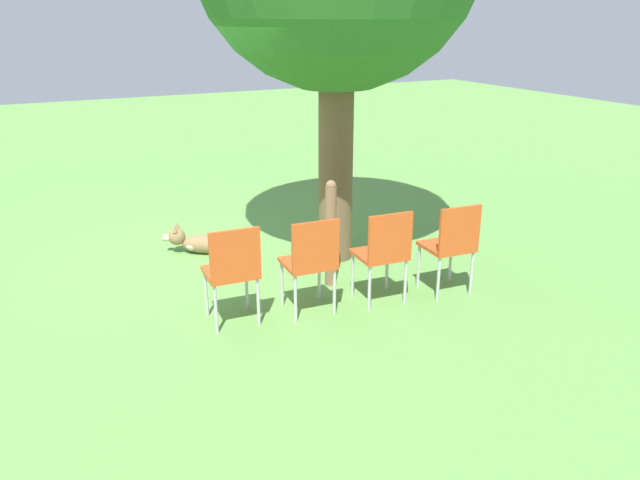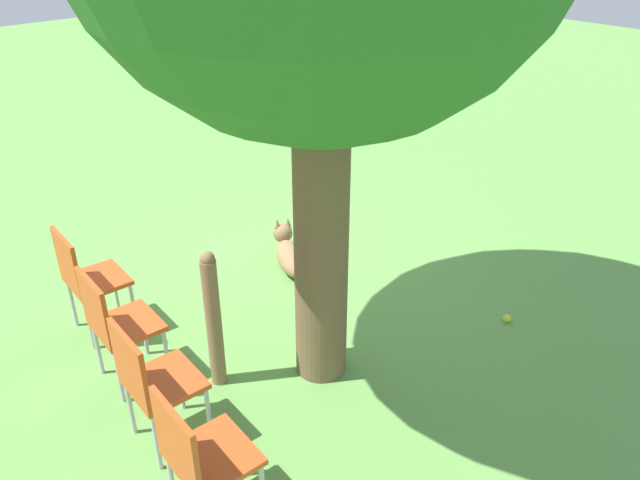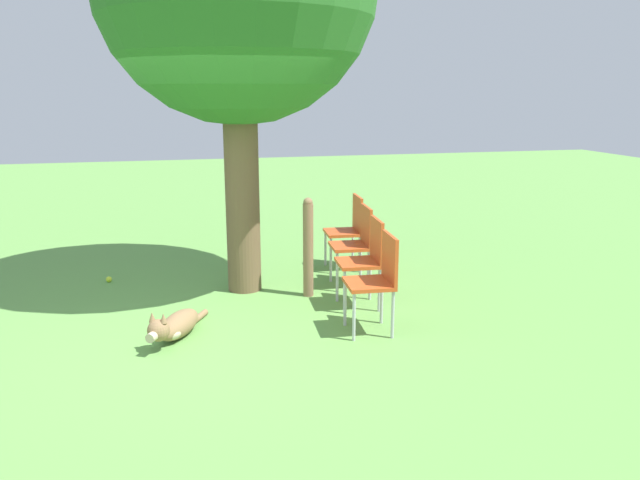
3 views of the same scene
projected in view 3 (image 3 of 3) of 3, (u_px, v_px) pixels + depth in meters
The scene contains 8 objects.
ground_plane at pixel (211, 328), 5.93m from camera, with size 30.00×30.00×0.00m, color #609947.
dog at pixel (175, 326), 5.65m from camera, with size 0.60×0.99×0.35m.
fence_post at pixel (308, 247), 6.74m from camera, with size 0.11×0.11×1.09m.
red_chair_0 at pixel (378, 276), 5.73m from camera, with size 0.45×0.47×0.93m.
red_chair_1 at pixel (366, 256), 6.42m from camera, with size 0.45×0.47×0.93m.
red_chair_2 at pixel (357, 240), 7.11m from camera, with size 0.45×0.47×0.93m.
red_chair_3 at pixel (349, 226), 7.79m from camera, with size 0.45×0.47×0.93m.
tennis_ball at pixel (109, 279), 7.34m from camera, with size 0.07×0.07×0.07m.
Camera 3 is at (-0.32, -5.66, 2.21)m, focal length 35.00 mm.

